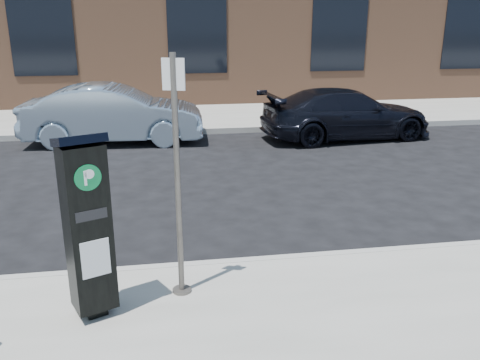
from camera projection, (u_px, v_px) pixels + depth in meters
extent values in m
plane|color=black|center=(276.00, 267.00, 6.62)|extent=(120.00, 120.00, 0.00)
cube|color=gray|center=(195.00, 98.00, 19.75)|extent=(60.00, 12.00, 0.15)
cube|color=#9E9B93|center=(276.00, 263.00, 6.58)|extent=(60.00, 0.12, 0.16)
cube|color=#9E9B93|center=(211.00, 131.00, 14.13)|extent=(60.00, 0.12, 0.16)
cube|color=black|center=(40.00, 20.00, 16.19)|extent=(2.00, 0.06, 3.50)
cube|color=black|center=(197.00, 20.00, 16.95)|extent=(2.00, 0.06, 3.50)
cube|color=black|center=(340.00, 20.00, 17.71)|extent=(2.00, 0.06, 3.50)
cube|color=black|center=(471.00, 20.00, 18.47)|extent=(2.00, 0.06, 3.50)
cube|color=black|center=(96.00, 309.00, 5.31)|extent=(0.27, 0.27, 0.10)
cube|color=black|center=(88.00, 229.00, 5.03)|extent=(0.51, 0.49, 1.72)
cube|color=black|center=(79.00, 140.00, 4.75)|extent=(0.57, 0.54, 0.16)
cylinder|color=#075C2D|center=(88.00, 178.00, 4.70)|extent=(0.24, 0.12, 0.25)
cube|color=white|center=(88.00, 178.00, 4.70)|extent=(0.09, 0.04, 0.14)
cube|color=silver|center=(96.00, 259.00, 4.96)|extent=(0.26, 0.12, 0.39)
cube|color=black|center=(91.00, 215.00, 4.82)|extent=(0.28, 0.13, 0.10)
cylinder|color=#56514C|center=(182.00, 290.00, 5.74)|extent=(0.21, 0.21, 0.03)
cylinder|color=#56514C|center=(178.00, 181.00, 5.34)|extent=(0.06, 0.06, 2.63)
cube|color=silver|center=(173.00, 74.00, 5.00)|extent=(0.23, 0.09, 0.32)
imported|color=#9CB3C7|center=(114.00, 114.00, 12.96)|extent=(4.59, 1.84, 1.48)
imported|color=black|center=(346.00, 114.00, 13.44)|extent=(4.70, 2.28, 1.32)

